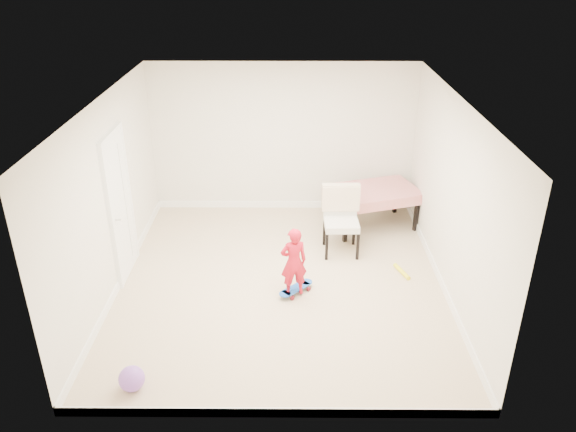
{
  "coord_description": "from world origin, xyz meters",
  "views": [
    {
      "loc": [
        0.14,
        -6.69,
        4.33
      ],
      "look_at": [
        0.1,
        0.2,
        0.95
      ],
      "focal_mm": 35.0,
      "sensor_mm": 36.0,
      "label": 1
    }
  ],
  "objects_px": {
    "dining_chair": "(341,222)",
    "balloon": "(132,379)",
    "dining_table": "(372,208)",
    "child": "(294,264)",
    "skateboard": "(296,290)"
  },
  "relations": [
    {
      "from": "skateboard",
      "to": "child",
      "type": "distance_m",
      "value": 0.46
    },
    {
      "from": "dining_table",
      "to": "skateboard",
      "type": "bearing_deg",
      "value": -140.39
    },
    {
      "from": "dining_chair",
      "to": "child",
      "type": "xyz_separation_m",
      "value": [
        -0.73,
        -1.2,
        -0.03
      ]
    },
    {
      "from": "balloon",
      "to": "skateboard",
      "type": "bearing_deg",
      "value": 46.3
    },
    {
      "from": "dining_chair",
      "to": "balloon",
      "type": "distance_m",
      "value": 3.89
    },
    {
      "from": "child",
      "to": "skateboard",
      "type": "bearing_deg",
      "value": -131.94
    },
    {
      "from": "child",
      "to": "balloon",
      "type": "height_order",
      "value": "child"
    },
    {
      "from": "dining_table",
      "to": "dining_chair",
      "type": "relative_size",
      "value": 1.38
    },
    {
      "from": "skateboard",
      "to": "child",
      "type": "relative_size",
      "value": 0.58
    },
    {
      "from": "dining_chair",
      "to": "balloon",
      "type": "bearing_deg",
      "value": -130.93
    },
    {
      "from": "dining_table",
      "to": "skateboard",
      "type": "height_order",
      "value": "dining_table"
    },
    {
      "from": "skateboard",
      "to": "dining_table",
      "type": "bearing_deg",
      "value": 13.03
    },
    {
      "from": "balloon",
      "to": "dining_chair",
      "type": "bearing_deg",
      "value": 50.51
    },
    {
      "from": "dining_table",
      "to": "balloon",
      "type": "relative_size",
      "value": 5.16
    },
    {
      "from": "skateboard",
      "to": "balloon",
      "type": "distance_m",
      "value": 2.56
    }
  ]
}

